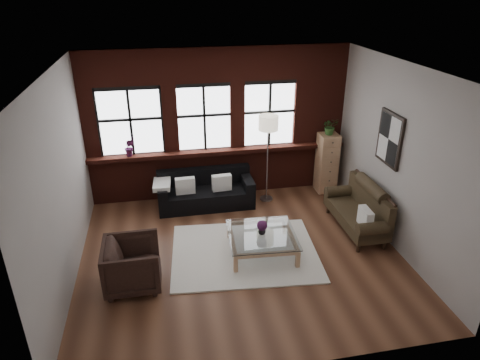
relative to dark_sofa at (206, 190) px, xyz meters
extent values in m
plane|color=#542F1F|center=(0.39, -1.90, -0.36)|extent=(5.50, 5.50, 0.00)
plane|color=white|center=(0.39, -1.90, 2.84)|extent=(5.50, 5.50, 0.00)
plane|color=#A59F9A|center=(0.39, 0.60, 1.24)|extent=(5.50, 0.00, 5.50)
plane|color=#A59F9A|center=(0.39, -4.40, 1.24)|extent=(5.50, 0.00, 5.50)
plane|color=#A59F9A|center=(-2.36, -1.90, 1.24)|extent=(0.00, 5.00, 5.00)
plane|color=#A59F9A|center=(3.14, -1.90, 1.24)|extent=(0.00, 5.00, 5.00)
cube|color=#4C1912|center=(0.39, 0.45, 0.68)|extent=(5.50, 0.30, 0.08)
cube|color=white|center=(0.45, -1.89, -0.35)|extent=(2.70, 2.20, 0.03)
cube|color=white|center=(-0.43, -0.10, 0.19)|extent=(0.40, 0.15, 0.34)
cube|color=white|center=(0.33, -0.10, 0.19)|extent=(0.41, 0.17, 0.34)
cube|color=white|center=(2.61, -2.04, 0.20)|extent=(0.15, 0.38, 0.34)
imported|color=black|center=(-1.42, -2.41, 0.03)|extent=(0.86, 0.84, 0.78)
imported|color=#B2B2B2|center=(0.75, -1.93, 0.09)|extent=(0.16, 0.16, 0.14)
sphere|color=#541C4B|center=(0.75, -1.93, 0.19)|extent=(0.18, 0.18, 0.18)
cube|color=tan|center=(2.75, 0.20, 0.31)|extent=(0.41, 0.41, 1.34)
imported|color=#2D5923|center=(2.75, 0.20, 1.17)|extent=(0.34, 0.29, 0.37)
imported|color=#541C4B|center=(-1.48, 0.42, 0.91)|extent=(0.25, 0.22, 0.38)
camera|label=1|loc=(-0.83, -8.05, 4.03)|focal=32.00mm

